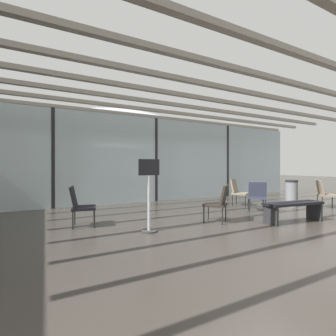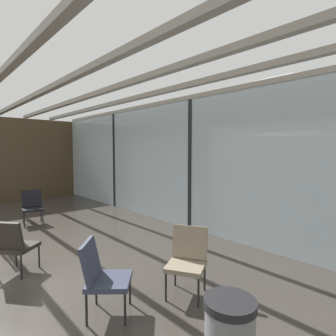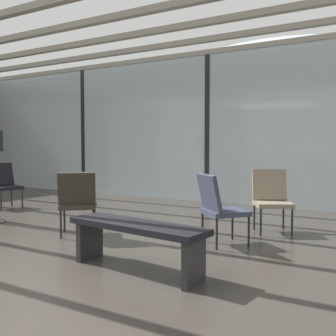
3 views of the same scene
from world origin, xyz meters
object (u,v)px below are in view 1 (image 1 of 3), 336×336
parked_airplane (119,150)px  waiting_bench (293,207)px  trash_bin (292,193)px  lounge_chair_4 (80,204)px  lounge_chair_2 (219,201)px  lounge_chair_3 (324,192)px  lounge_chair_1 (257,195)px  info_sign (149,198)px  lounge_chair_0 (238,191)px

parked_airplane → waiting_bench: bearing=-80.3°
trash_bin → lounge_chair_4: bearing=176.0°
lounge_chair_2 → waiting_bench: (1.52, -0.81, -0.13)m
parked_airplane → lounge_chair_2: bearing=-89.9°
lounge_chair_2 → lounge_chair_3: 4.16m
lounge_chair_1 → lounge_chair_3: same height
lounge_chair_4 → info_sign: bearing=-121.1°
parked_airplane → lounge_chair_1: 8.10m
trash_bin → waiting_bench: bearing=-144.3°
lounge_chair_2 → waiting_bench: 1.73m
lounge_chair_2 → info_sign: size_ratio=0.60×
parked_airplane → lounge_chair_1: (1.83, -7.70, -1.71)m
lounge_chair_4 → trash_bin: size_ratio=1.01×
parked_airplane → lounge_chair_4: bearing=-112.2°
trash_bin → info_sign: 5.30m
lounge_chair_2 → info_sign: bearing=-39.1°
waiting_bench → lounge_chair_3: bearing=23.5°
lounge_chair_1 → lounge_chair_4: (-4.74, 0.56, 0.00)m
parked_airplane → lounge_chair_2: size_ratio=12.72×
lounge_chair_3 → lounge_chair_4: (-7.08, 1.10, 0.00)m
parked_airplane → lounge_chair_2: parked_airplane is taller
lounge_chair_0 → lounge_chair_2: same height
lounge_chair_4 → lounge_chair_3: bearing=-87.6°
lounge_chair_0 → lounge_chair_4: size_ratio=1.00×
parked_airplane → info_sign: (-1.74, -8.20, -1.53)m
lounge_chair_3 → lounge_chair_4: 7.17m
waiting_bench → trash_bin: bearing=42.7°
lounge_chair_0 → waiting_bench: bearing=-134.2°
lounge_chair_2 → trash_bin: lounge_chair_2 is taller
waiting_bench → lounge_chair_4: bearing=164.0°
info_sign → waiting_bench: bearing=-14.0°
parked_airplane → lounge_chair_0: bearing=-71.9°
lounge_chair_0 → trash_bin: 1.69m
parked_airplane → waiting_bench: size_ratio=7.20×
lounge_chair_2 → lounge_chair_4: size_ratio=1.00×
lounge_chair_1 → lounge_chair_4: bearing=34.7°
trash_bin → info_sign: (-5.26, -0.61, 0.25)m
lounge_chair_1 → lounge_chair_4: size_ratio=1.00×
lounge_chair_2 → waiting_bench: lounge_chair_2 is taller
info_sign → lounge_chair_4: bearing=137.7°
parked_airplane → lounge_chair_4: (-2.91, -7.14, -1.71)m
lounge_chair_3 → lounge_chair_2: bearing=132.0°
lounge_chair_0 → lounge_chair_4: 5.10m
parked_airplane → trash_bin: bearing=-65.1°
lounge_chair_0 → info_sign: (-3.90, -1.60, 0.18)m
lounge_chair_1 → waiting_bench: size_ratio=0.57×
lounge_chair_4 → waiting_bench: lounge_chair_4 is taller
lounge_chair_0 → trash_bin: bearing=-65.9°
waiting_bench → parked_airplane: bearing=106.6°
lounge_chair_1 → lounge_chair_3: bearing=-151.5°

